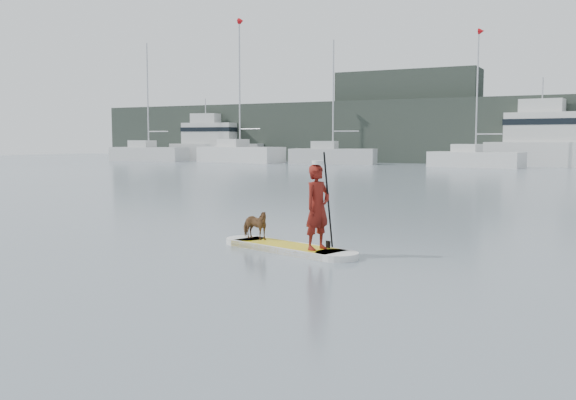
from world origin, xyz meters
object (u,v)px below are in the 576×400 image
at_px(dog, 254,225).
at_px(sailboat_a, 148,153).
at_px(motor_yacht_b, 215,143).
at_px(paddler, 318,207).
at_px(motor_yacht_a, 557,141).
at_px(sailboat_d, 475,158).
at_px(sailboat_c, 332,155).
at_px(paddleboard, 288,248).
at_px(sailboat_b, 239,153).

bearing_deg(dog, sailboat_a, 52.41).
relative_size(dog, motor_yacht_b, 0.07).
relative_size(paddler, motor_yacht_a, 0.13).
xyz_separation_m(sailboat_a, sailboat_d, (33.71, -0.72, -0.07)).
height_order(sailboat_c, motor_yacht_a, sailboat_c).
distance_m(dog, motor_yacht_b, 56.05).
bearing_deg(sailboat_a, motor_yacht_a, 3.80).
bearing_deg(sailboat_d, dog, -74.04).
xyz_separation_m(sailboat_a, motor_yacht_a, (39.37, 4.30, 1.22)).
height_order(paddleboard, motor_yacht_b, motor_yacht_b).
height_order(paddler, sailboat_b, sailboat_b).
xyz_separation_m(paddler, sailboat_c, (-18.33, 43.02, -0.09)).
relative_size(sailboat_a, sailboat_d, 1.12).
distance_m(paddleboard, motor_yacht_a, 46.48).
xyz_separation_m(dog, sailboat_c, (-16.67, 42.51, 0.40)).
height_order(sailboat_a, motor_yacht_b, sailboat_a).
xyz_separation_m(paddleboard, sailboat_a, (-38.30, 42.12, 0.79)).
bearing_deg(sailboat_b, sailboat_c, 11.48).
relative_size(paddler, sailboat_b, 0.11).
height_order(paddler, sailboat_c, sailboat_c).
bearing_deg(sailboat_b, motor_yacht_a, 18.56).
height_order(paddler, motor_yacht_b, motor_yacht_b).
height_order(sailboat_a, sailboat_d, sailboat_a).
bearing_deg(sailboat_a, dog, -50.66).
bearing_deg(sailboat_a, sailboat_d, -3.67).
bearing_deg(sailboat_b, dog, -46.77).
bearing_deg(motor_yacht_b, sailboat_a, -152.18).
height_order(sailboat_d, motor_yacht_b, sailboat_d).
bearing_deg(sailboat_c, sailboat_d, -16.11).
distance_m(dog, sailboat_a, 56.10).
xyz_separation_m(sailboat_c, motor_yacht_b, (-15.18, 3.59, 1.03)).
bearing_deg(paddleboard, motor_yacht_a, 105.76).
bearing_deg(sailboat_a, paddler, -49.77).
height_order(sailboat_b, motor_yacht_b, sailboat_b).
relative_size(paddleboard, sailboat_c, 0.29).
height_order(paddler, sailboat_a, sailboat_a).
xyz_separation_m(paddleboard, paddler, (0.74, -0.23, 0.86)).
bearing_deg(motor_yacht_a, sailboat_d, -134.17).
bearing_deg(paddleboard, sailboat_a, 149.36).
xyz_separation_m(sailboat_d, motor_yacht_a, (5.66, 5.02, 1.29)).
bearing_deg(motor_yacht_b, sailboat_b, -44.17).
distance_m(paddleboard, sailboat_a, 56.94).
distance_m(sailboat_d, motor_yacht_a, 7.68).
xyz_separation_m(sailboat_b, sailboat_c, (9.87, 0.04, -0.14)).
relative_size(sailboat_a, motor_yacht_a, 0.97).
bearing_deg(motor_yacht_b, sailboat_d, -19.80).
xyz_separation_m(paddler, sailboat_b, (-28.21, 42.98, 0.05)).
height_order(sailboat_a, sailboat_b, sailboat_b).
bearing_deg(sailboat_d, sailboat_a, -170.37).
xyz_separation_m(sailboat_b, motor_yacht_a, (28.54, 3.68, 1.10)).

